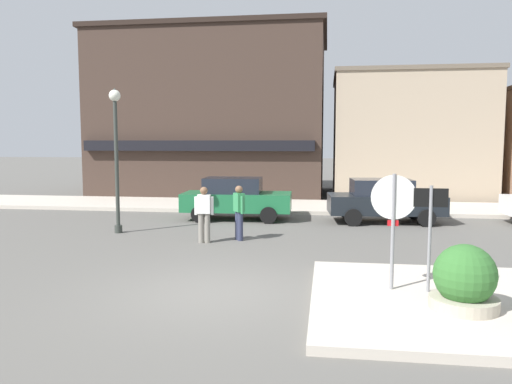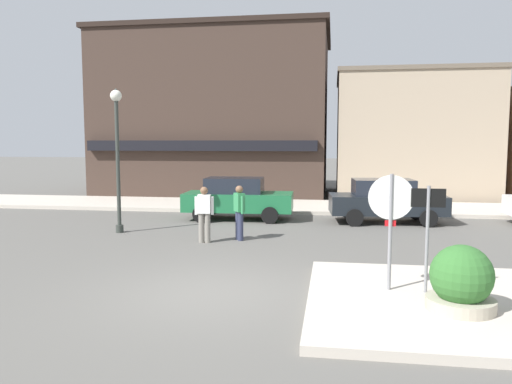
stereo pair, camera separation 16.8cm
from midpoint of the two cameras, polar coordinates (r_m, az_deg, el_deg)
name	(u,v)px [view 1 (the left image)]	position (r m, az deg, el deg)	size (l,w,h in m)	color
ground_plane	(215,293)	(9.75, -5.26, -11.45)	(160.00, 160.00, 0.00)	#5B5954
sidewalk_corner	(497,304)	(9.75, 25.40, -11.54)	(6.40, 4.80, 0.15)	beige
kerb_far	(278,206)	(21.89, 2.34, -1.62)	(80.00, 4.00, 0.15)	beige
stop_sign	(393,216)	(9.48, 14.92, -2.70)	(0.82, 0.07, 2.30)	gray
one_way_sign	(430,228)	(9.53, 18.79, -3.91)	(0.60, 0.06, 2.10)	gray
planter	(464,284)	(8.91, 22.21, -9.76)	(1.10, 1.10, 1.23)	#ADA38E
lamp_post	(116,139)	(16.27, -16.00, 5.80)	(0.36, 0.36, 4.54)	#333833
parked_car_nearest	(236,198)	(18.54, -2.56, -0.67)	(4.06, 1.99, 1.56)	#1E6B3D
parked_car_second	(384,200)	(18.37, 14.17, -0.90)	(4.13, 2.14, 1.56)	black
pedestrian_crossing_near	(204,213)	(14.30, -6.29, -2.38)	(0.56, 0.25, 1.61)	gray
pedestrian_crossing_far	(239,211)	(14.61, -2.29, -2.17)	(0.38, 0.51, 1.61)	#2D334C
building_corner_shop	(215,115)	(28.35, -4.86, 8.73)	(12.31, 8.48, 8.73)	#3D2D26
building_storefront_left_near	(406,136)	(27.97, 16.57, 6.16)	(7.69, 7.49, 6.39)	tan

